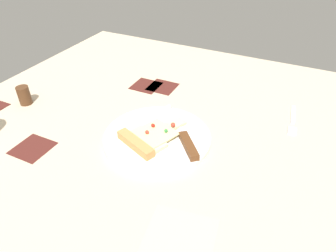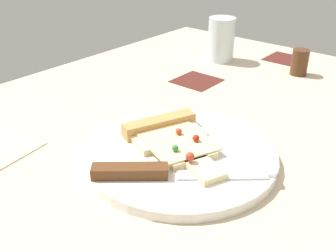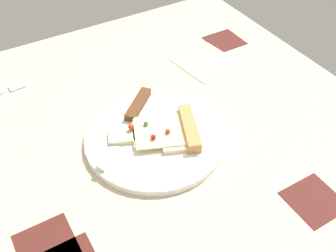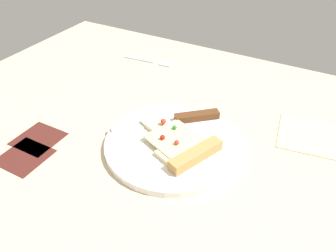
# 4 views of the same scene
# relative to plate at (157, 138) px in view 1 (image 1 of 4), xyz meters

# --- Properties ---
(ground_plane) EXTENTS (1.12, 1.12, 0.03)m
(ground_plane) POSITION_rel_plate_xyz_m (0.08, 0.08, -0.02)
(ground_plane) COLOR #C6B293
(ground_plane) RESTS_ON ground
(plate) EXTENTS (0.28, 0.28, 0.01)m
(plate) POSITION_rel_plate_xyz_m (0.00, 0.00, 0.00)
(plate) COLOR white
(plate) RESTS_ON ground_plane
(pizza_slice) EXTENTS (0.19, 0.14, 0.03)m
(pizza_slice) POSITION_rel_plate_xyz_m (-0.02, 0.01, 0.02)
(pizza_slice) COLOR beige
(pizza_slice) RESTS_ON plate
(knife) EXTENTS (0.20, 0.17, 0.02)m
(knife) POSITION_rel_plate_xyz_m (0.02, -0.06, 0.01)
(knife) COLOR silver
(knife) RESTS_ON plate
(pepper_shaker) EXTENTS (0.04, 0.04, 0.06)m
(pepper_shaker) POSITION_rel_plate_xyz_m (-0.02, 0.45, 0.02)
(pepper_shaker) COLOR #4C2D19
(pepper_shaker) RESTS_ON ground_plane
(fork) EXTENTS (0.15, 0.03, 0.01)m
(fork) POSITION_rel_plate_xyz_m (0.24, -0.31, -0.00)
(fork) COLOR silver
(fork) RESTS_ON ground_plane
(napkin) EXTENTS (0.15, 0.15, 0.00)m
(napkin) POSITION_rel_plate_xyz_m (-0.24, -0.17, -0.01)
(napkin) COLOR beige
(napkin) RESTS_ON ground_plane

